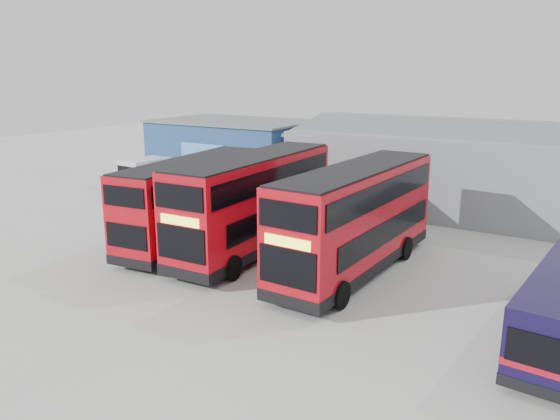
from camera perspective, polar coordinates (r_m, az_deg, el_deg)
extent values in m
plane|color=#AAAAA5|center=(22.78, -2.70, -8.68)|extent=(120.00, 120.00, 0.00)
cube|color=navy|center=(44.22, -4.71, 5.96)|extent=(12.00, 8.00, 5.00)
cube|color=slate|center=(43.92, -4.78, 9.25)|extent=(12.30, 8.30, 0.15)
cube|color=#50A3E3|center=(40.94, -8.12, 5.90)|extent=(3.96, 0.15, 1.40)
cube|color=gray|center=(38.05, 25.24, 3.27)|extent=(30.00, 12.00, 5.00)
cube|color=slate|center=(34.92, 25.17, 6.98)|extent=(30.50, 6.33, 1.29)
cube|color=slate|center=(40.46, 26.14, 7.71)|extent=(30.50, 6.33, 1.29)
cube|color=red|center=(28.96, -9.10, 1.13)|extent=(3.69, 10.73, 4.05)
cube|color=black|center=(29.42, -8.96, -2.33)|extent=(3.73, 10.77, 0.45)
cube|color=black|center=(28.07, -7.36, -0.23)|extent=(1.07, 8.86, 0.95)
cube|color=black|center=(29.47, -11.55, 0.30)|extent=(1.07, 8.86, 0.95)
cube|color=black|center=(28.02, -7.03, 3.33)|extent=(1.18, 9.85, 0.95)
cube|color=black|center=(29.43, -11.25, 3.69)|extent=(1.18, 9.85, 0.95)
cube|color=black|center=(33.47, -4.04, 2.05)|extent=(2.24, 0.31, 1.35)
cube|color=black|center=(33.14, -4.10, 5.10)|extent=(2.24, 0.31, 0.95)
cube|color=#EFFF35|center=(33.30, -4.06, 3.57)|extent=(1.79, 0.25, 0.35)
cube|color=black|center=(25.06, -15.76, -2.68)|extent=(2.19, 0.30, 1.10)
cube|color=black|center=(24.61, -16.04, 1.34)|extent=(2.19, 0.30, 0.90)
cube|color=black|center=(28.57, -9.26, 5.13)|extent=(3.52, 10.56, 0.10)
cylinder|color=black|center=(31.83, -3.51, -0.96)|extent=(0.44, 1.07, 1.04)
cylinder|color=black|center=(33.01, -7.19, -0.49)|extent=(0.44, 1.07, 1.04)
cylinder|color=black|center=(26.70, -9.96, -4.18)|extent=(0.44, 1.07, 1.04)
cylinder|color=black|center=(28.09, -14.00, -3.47)|extent=(0.44, 1.07, 1.04)
cube|color=red|center=(27.29, -2.69, 0.96)|extent=(3.14, 11.57, 4.43)
cube|color=black|center=(27.82, -2.65, -3.04)|extent=(3.19, 11.61, 0.49)
cube|color=black|center=(28.51, -4.58, 0.44)|extent=(0.40, 9.72, 1.04)
cube|color=black|center=(27.09, 0.30, -0.25)|extent=(0.40, 9.72, 1.04)
cube|color=black|center=(27.76, -5.16, 3.97)|extent=(0.44, 10.82, 1.04)
cube|color=black|center=(26.31, -0.16, 3.46)|extent=(0.44, 10.82, 1.04)
cube|color=black|center=(22.96, -10.33, -3.48)|extent=(2.46, 0.14, 1.48)
cube|color=black|center=(22.45, -10.55, 1.31)|extent=(2.46, 0.14, 1.04)
cube|color=#EFFF35|center=(22.68, -10.46, -1.12)|extent=(1.97, 0.11, 0.38)
cube|color=black|center=(32.33, 2.74, 1.93)|extent=(2.41, 0.14, 1.20)
cube|color=black|center=(31.97, 2.78, 5.38)|extent=(2.41, 0.14, 0.98)
cube|color=black|center=(26.86, -2.75, 5.60)|extent=(2.97, 11.40, 0.11)
cylinder|color=black|center=(25.49, -9.94, -4.97)|extent=(0.39, 1.15, 1.14)
cylinder|color=black|center=(23.99, -5.04, -6.05)|extent=(0.39, 1.15, 1.14)
cylinder|color=black|center=(30.85, -1.87, -1.35)|extent=(0.39, 1.15, 1.14)
cylinder|color=black|center=(29.63, 2.48, -2.02)|extent=(0.39, 1.15, 1.14)
cube|color=red|center=(24.55, 7.97, -0.75)|extent=(3.10, 11.45, 4.38)
cube|color=black|center=(25.13, 7.82, -5.10)|extent=(3.15, 11.49, 0.49)
cube|color=black|center=(25.65, 5.59, -1.21)|extent=(0.39, 9.63, 1.03)
cube|color=black|center=(24.54, 11.26, -2.14)|extent=(0.39, 9.63, 1.03)
cube|color=black|center=(24.85, 5.22, 2.65)|extent=(0.43, 10.71, 1.03)
cube|color=black|center=(23.70, 11.08, 1.87)|extent=(0.43, 10.71, 1.03)
cube|color=black|center=(19.97, 0.75, -6.04)|extent=(2.43, 0.14, 1.46)
cube|color=black|center=(19.38, 0.77, -0.63)|extent=(2.43, 0.14, 1.03)
cube|color=#EFFF35|center=(19.64, 0.75, -3.39)|extent=(1.95, 0.11, 0.38)
cube|color=black|center=(29.80, 12.69, 0.48)|extent=(2.38, 0.14, 1.19)
cube|color=black|center=(29.41, 12.90, 4.17)|extent=(2.38, 0.14, 0.97)
cube|color=black|center=(24.08, 8.15, 4.34)|extent=(2.94, 11.28, 0.11)
cylinder|color=black|center=(22.50, 0.37, -7.42)|extent=(0.39, 1.14, 1.13)
cylinder|color=black|center=(21.30, 6.30, -8.80)|extent=(0.39, 1.14, 1.13)
cylinder|color=black|center=(28.13, 7.99, -3.05)|extent=(0.39, 1.14, 1.13)
cylinder|color=black|center=(27.18, 12.93, -3.91)|extent=(0.39, 1.14, 1.13)
cube|color=black|center=(20.80, 25.34, -6.90)|extent=(0.72, 8.11, 0.84)
cube|color=black|center=(16.52, 25.87, -13.30)|extent=(1.94, 0.21, 0.97)
cylinder|color=black|center=(24.72, 26.87, -7.25)|extent=(0.36, 0.94, 0.92)
cylinder|color=black|center=(19.09, 23.54, -13.20)|extent=(0.36, 0.94, 0.92)
cube|color=silver|center=(43.62, -12.86, 4.04)|extent=(2.70, 5.69, 2.09)
cube|color=black|center=(41.85, -15.77, 3.89)|extent=(1.98, 0.24, 0.77)
cube|color=black|center=(43.34, -15.62, 4.24)|extent=(0.15, 0.99, 0.66)
cube|color=black|center=(41.60, -13.71, 3.96)|extent=(0.15, 0.99, 0.66)
cylinder|color=black|center=(43.46, -15.57, 2.51)|extent=(0.34, 0.81, 0.79)
cylinder|color=black|center=(41.83, -13.78, 2.18)|extent=(0.34, 0.81, 0.79)
cylinder|color=black|center=(45.79, -11.88, 3.32)|extent=(0.34, 0.81, 0.79)
cylinder|color=black|center=(44.24, -10.06, 3.02)|extent=(0.34, 0.81, 0.79)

